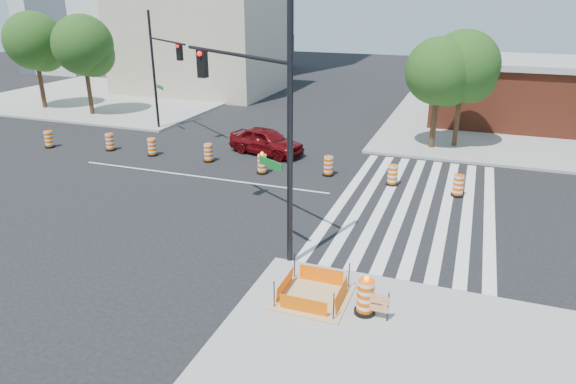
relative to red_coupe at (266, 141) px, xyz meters
The scene contains 25 objects.
ground 5.28m from the red_coupe, 109.56° to the right, with size 120.00×120.00×0.00m, color black.
sidewalk_ne 20.88m from the red_coupe, 38.83° to the left, with size 22.00×22.00×0.15m, color gray.
sidewalk_nw 23.70m from the red_coupe, 146.48° to the left, with size 22.00×22.00×0.15m, color gray.
crosswalk_east 10.46m from the red_coupe, 28.12° to the right, with size 6.75×13.50×0.01m.
lane_centerline 5.28m from the red_coupe, 109.56° to the right, with size 14.00×0.12×0.01m, color silver.
excavation_pit 15.70m from the red_coupe, 62.47° to the right, with size 2.20×2.20×0.90m.
brick_storefront 20.92m from the red_coupe, 38.83° to the left, with size 16.50×8.50×4.60m.
beige_midrise 22.33m from the red_coupe, 128.83° to the left, with size 14.00×10.00×10.00m, color tan.
red_coupe is the anchor object (origin of this frame).
signal_pole_se 12.56m from the red_coupe, 68.75° to the right, with size 5.62×3.61×8.65m.
signal_pole_nw 9.16m from the red_coupe, 166.23° to the left, with size 4.74×3.60×7.71m.
pit_drum 16.73m from the red_coupe, 57.80° to the right, with size 0.63×0.63×1.23m.
barricade 17.05m from the red_coupe, 57.18° to the right, with size 0.79×0.04×0.93m.
tree_north_a 22.79m from the red_coupe, 165.98° to the left, with size 4.49×4.49×7.63m.
tree_north_b 17.66m from the red_coupe, 163.78° to the left, with size 4.41×4.41×7.49m.
tree_north_c 10.72m from the red_coupe, 25.89° to the left, with size 3.91×3.89×6.61m.
tree_north_d 12.22m from the red_coupe, 26.76° to the left, with size 4.11×4.11×6.98m.
median_drum_0 13.44m from the red_coupe, 165.77° to the right, with size 0.60×0.60×1.02m.
median_drum_1 9.47m from the red_coupe, 164.58° to the right, with size 0.60×0.60×1.02m.
median_drum_2 6.65m from the red_coupe, 157.28° to the right, with size 0.60×0.60×1.02m.
median_drum_3 3.52m from the red_coupe, 135.27° to the right, with size 0.60×0.60×1.02m.
median_drum_4 3.51m from the red_coupe, 71.24° to the right, with size 0.60×0.60×1.18m.
median_drum_5 5.09m from the red_coupe, 28.44° to the right, with size 0.60×0.60×1.02m.
median_drum_6 8.29m from the red_coupe, 19.25° to the right, with size 0.60×0.60×1.02m.
median_drum_7 11.38m from the red_coupe, 16.15° to the right, with size 0.60×0.60×1.02m.
Camera 1 is at (12.92, -21.87, 8.83)m, focal length 32.00 mm.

